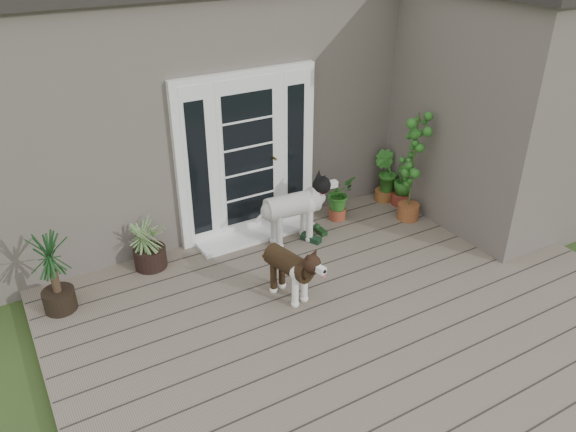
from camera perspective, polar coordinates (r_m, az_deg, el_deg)
deck at (r=6.26m, az=7.12°, el=-10.10°), size 6.20×4.60×0.12m
house_main at (r=8.95m, az=-9.00°, el=12.72°), size 7.40×4.00×3.10m
house_wing at (r=8.10m, az=19.92°, el=9.68°), size 1.60×2.40×3.10m
door_unit at (r=7.21m, az=-4.10°, el=6.07°), size 1.90×0.14×2.15m
door_step at (r=7.52m, az=-3.15°, el=-1.85°), size 1.60×0.40×0.05m
brindle_dog at (r=6.22m, az=0.10°, el=-5.68°), size 0.50×0.83×0.65m
white_dog at (r=7.21m, az=0.43°, el=0.10°), size 0.97×0.48×0.78m
spider_plant at (r=6.92m, az=-13.88°, el=-2.54°), size 0.82×0.82×0.69m
yucca at (r=6.44m, az=-22.54°, el=-5.30°), size 0.76×0.76×0.94m
herb_a at (r=7.84m, az=5.04°, el=1.51°), size 0.55×0.55×0.54m
herb_b at (r=8.45m, az=9.70°, el=3.29°), size 0.49×0.49×0.55m
herb_c at (r=8.39m, az=11.47°, el=2.82°), size 0.45×0.45×0.52m
sapling at (r=7.77m, az=12.47°, el=4.90°), size 0.60×0.60×1.59m
clog_left at (r=7.39m, az=2.35°, el=-2.22°), size 0.26×0.34×0.09m
clog_right at (r=7.58m, az=3.24°, el=-1.42°), size 0.13×0.27×0.08m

